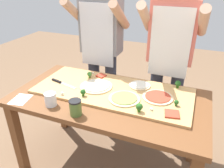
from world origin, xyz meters
name	(u,v)px	position (x,y,z in m)	size (l,w,h in m)	color
ground_plane	(109,164)	(0.00, 0.00, 0.00)	(8.00, 8.00, 0.00)	brown
prep_table	(109,107)	(0.00, 0.00, 0.65)	(1.54, 0.81, 0.75)	brown
cutting_board	(113,91)	(0.00, 0.08, 0.76)	(1.29, 0.55, 0.02)	tan
chefs_knife	(60,82)	(-0.47, 0.02, 0.78)	(0.28, 0.09, 0.02)	#B7BABF
pizza_whole_cheese_artichoke	(96,86)	(-0.15, 0.07, 0.78)	(0.28, 0.28, 0.02)	beige
pizza_whole_pesto_green	(124,98)	(0.14, -0.03, 0.78)	(0.24, 0.24, 0.02)	beige
pizza_whole_tomato_red	(158,97)	(0.37, 0.09, 0.78)	(0.24, 0.24, 0.02)	beige
pizza_whole_white_garlic	(140,85)	(0.19, 0.23, 0.78)	(0.19, 0.19, 0.02)	beige
pizza_slice_far_left	(172,114)	(0.51, -0.10, 0.78)	(0.10, 0.10, 0.01)	#BC3D28
pizza_slice_center	(101,76)	(-0.19, 0.28, 0.78)	(0.08, 0.08, 0.01)	#BC3D28
broccoli_floret_back_left	(178,84)	(0.49, 0.31, 0.81)	(0.05, 0.05, 0.07)	#2C5915
broccoli_floret_front_left	(176,103)	(0.52, 0.03, 0.80)	(0.03, 0.03, 0.05)	#2C5915
broccoli_floret_front_mid	(139,107)	(0.29, -0.15, 0.81)	(0.05, 0.05, 0.07)	#366618
broccoli_floret_back_right	(83,92)	(-0.18, -0.10, 0.81)	(0.04, 0.04, 0.06)	#2C5915
broccoli_floret_center_right	(90,74)	(-0.28, 0.21, 0.81)	(0.04, 0.04, 0.06)	#487A23
cheese_crumble_a	(93,73)	(-0.29, 0.30, 0.78)	(0.01, 0.01, 0.01)	white
cheese_crumble_b	(151,109)	(0.37, -0.10, 0.78)	(0.02, 0.02, 0.02)	white
cheese_crumble_c	(62,94)	(-0.34, -0.15, 0.78)	(0.02, 0.02, 0.02)	white
flour_cup	(51,100)	(-0.35, -0.28, 0.80)	(0.09, 0.09, 0.10)	white
sauce_jar	(75,107)	(-0.12, -0.32, 0.81)	(0.09, 0.09, 0.11)	#517033
recipe_note	(21,99)	(-0.62, -0.30, 0.75)	(0.13, 0.17, 0.00)	white
cook_left	(101,43)	(-0.32, 0.58, 1.00)	(0.54, 0.39, 1.67)	#333847
cook_right	(170,51)	(0.37, 0.58, 1.00)	(0.54, 0.39, 1.67)	#333847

